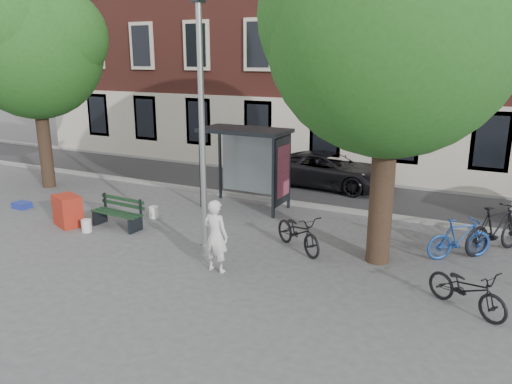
{
  "coord_description": "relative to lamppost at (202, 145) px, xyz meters",
  "views": [
    {
      "loc": [
        6.49,
        -9.94,
        4.83
      ],
      "look_at": [
        0.78,
        1.3,
        1.4
      ],
      "focal_mm": 35.0,
      "sensor_mm": 36.0,
      "label": 1
    }
  ],
  "objects": [
    {
      "name": "tree_right",
      "position": [
        4.01,
        1.38,
        2.83
      ],
      "size": [
        5.76,
        5.6,
        8.2
      ],
      "color": "black",
      "rests_on": "ground"
    },
    {
      "name": "tree_left",
      "position": [
        -8.99,
        2.88,
        2.43
      ],
      "size": [
        5.18,
        4.86,
        7.4
      ],
      "color": "black",
      "rests_on": "ground"
    },
    {
      "name": "curb_near",
      "position": [
        0.0,
        5.0,
        -2.72
      ],
      "size": [
        40.0,
        0.25,
        0.12
      ],
      "primitive_type": "cube",
      "color": "gray",
      "rests_on": "ground"
    },
    {
      "name": "bucket_a",
      "position": [
        -5.35,
        0.32,
        -2.6
      ],
      "size": [
        0.29,
        0.29,
        0.36
      ],
      "primitive_type": "cylinder",
      "rotation": [
        0.0,
        0.0,
        -0.04
      ],
      "color": "white",
      "rests_on": "ground"
    },
    {
      "name": "bucket_b",
      "position": [
        -3.9,
        -0.15,
        -2.6
      ],
      "size": [
        0.35,
        0.35,
        0.36
      ],
      "primitive_type": "cylinder",
      "rotation": [
        0.0,
        0.0,
        -0.27
      ],
      "color": "silver",
      "rests_on": "ground"
    },
    {
      "name": "lamppost",
      "position": [
        0.0,
        0.0,
        0.0
      ],
      "size": [
        0.28,
        0.35,
        6.11
      ],
      "color": "#9EA0A3",
      "rests_on": "ground"
    },
    {
      "name": "bike_a",
      "position": [
        2.0,
        1.29,
        -2.29
      ],
      "size": [
        1.93,
        1.61,
        0.99
      ],
      "primitive_type": "imported",
      "rotation": [
        0.0,
        0.0,
        0.97
      ],
      "color": "black",
      "rests_on": "ground"
    },
    {
      "name": "bike_c",
      "position": [
        6.14,
        -0.17,
        -2.32
      ],
      "size": [
        1.81,
        1.42,
        0.92
      ],
      "primitive_type": "imported",
      "rotation": [
        0.0,
        0.0,
        1.03
      ],
      "color": "black",
      "rests_on": "ground"
    },
    {
      "name": "bench",
      "position": [
        -3.36,
        0.58,
        -2.39
      ],
      "size": [
        1.69,
        0.65,
        0.85
      ],
      "rotation": [
        0.0,
        0.0,
        -0.06
      ],
      "color": "#1E2328",
      "rests_on": "ground"
    },
    {
      "name": "ground",
      "position": [
        0.0,
        0.0,
        -2.78
      ],
      "size": [
        90.0,
        90.0,
        0.0
      ],
      "primitive_type": "plane",
      "color": "#4C4C4F",
      "rests_on": "ground"
    },
    {
      "name": "bus_shelter",
      "position": [
        -0.61,
        4.11,
        -0.87
      ],
      "size": [
        2.85,
        1.45,
        2.62
      ],
      "color": "#1E2328",
      "rests_on": "ground"
    },
    {
      "name": "red_stand",
      "position": [
        -4.8,
        0.03,
        -2.33
      ],
      "size": [
        1.06,
        0.89,
        0.9
      ],
      "primitive_type": "cube",
      "rotation": [
        0.0,
        0.0,
        -0.39
      ],
      "color": "#A32415",
      "rests_on": "ground"
    },
    {
      "name": "bike_b",
      "position": [
        5.74,
        2.57,
        -2.27
      ],
      "size": [
        1.65,
        1.45,
        1.03
      ],
      "primitive_type": "imported",
      "rotation": [
        0.0,
        0.0,
        2.24
      ],
      "color": "navy",
      "rests_on": "ground"
    },
    {
      "name": "painter",
      "position": [
        0.79,
        -0.77,
        -1.92
      ],
      "size": [
        0.65,
        0.45,
        1.72
      ],
      "primitive_type": "imported",
      "rotation": [
        0.0,
        0.0,
        3.07
      ],
      "color": "silver",
      "rests_on": "ground"
    },
    {
      "name": "blue_crate",
      "position": [
        -7.53,
        0.6,
        -2.68
      ],
      "size": [
        0.56,
        0.41,
        0.2
      ],
      "primitive_type": "cube",
      "rotation": [
        0.0,
        0.0,
        -0.02
      ],
      "color": "navy",
      "rests_on": "ground"
    },
    {
      "name": "car_dark",
      "position": [
        0.53,
        7.83,
        -2.13
      ],
      "size": [
        4.85,
        2.44,
        1.32
      ],
      "primitive_type": "imported",
      "rotation": [
        0.0,
        0.0,
        1.52
      ],
      "color": "black",
      "rests_on": "ground"
    },
    {
      "name": "bike_d",
      "position": [
        6.5,
        3.38,
        -2.15
      ],
      "size": [
        1.73,
        2.04,
        1.26
      ],
      "primitive_type": "imported",
      "rotation": [
        0.0,
        0.0,
        2.5
      ],
      "color": "black",
      "rests_on": "ground"
    },
    {
      "name": "curb_far",
      "position": [
        0.0,
        9.0,
        -2.72
      ],
      "size": [
        40.0,
        0.25,
        0.12
      ],
      "primitive_type": "cube",
      "color": "gray",
      "rests_on": "ground"
    },
    {
      "name": "building_row",
      "position": [
        0.0,
        13.0,
        4.22
      ],
      "size": [
        30.0,
        8.0,
        14.0
      ],
      "primitive_type": "cube",
      "color": "brown",
      "rests_on": "ground"
    },
    {
      "name": "road",
      "position": [
        0.0,
        7.0,
        -2.78
      ],
      "size": [
        40.0,
        4.0,
        0.01
      ],
      "primitive_type": "cube",
      "color": "#28282B",
      "rests_on": "ground"
    },
    {
      "name": "bucket_c",
      "position": [
        -3.0,
        1.74,
        -2.6
      ],
      "size": [
        0.36,
        0.36,
        0.36
      ],
      "primitive_type": "cylinder",
      "rotation": [
        0.0,
        0.0,
        -0.33
      ],
      "color": "white",
      "rests_on": "ground"
    }
  ]
}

